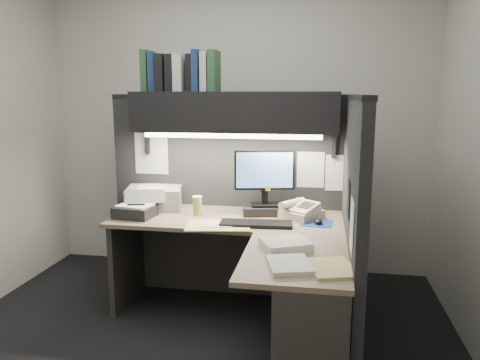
# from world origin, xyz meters

# --- Properties ---
(floor) EXTENTS (3.50, 3.50, 0.00)m
(floor) POSITION_xyz_m (0.00, 0.00, 0.00)
(floor) COLOR black
(floor) RESTS_ON ground
(wall_back) EXTENTS (3.50, 0.04, 2.70)m
(wall_back) POSITION_xyz_m (0.00, 1.50, 1.35)
(wall_back) COLOR silver
(wall_back) RESTS_ON floor
(wall_front) EXTENTS (3.50, 0.04, 2.70)m
(wall_front) POSITION_xyz_m (0.00, -1.50, 1.35)
(wall_front) COLOR silver
(wall_front) RESTS_ON floor
(partition_back) EXTENTS (1.90, 0.06, 1.60)m
(partition_back) POSITION_xyz_m (0.03, 0.93, 0.80)
(partition_back) COLOR black
(partition_back) RESTS_ON floor
(partition_right) EXTENTS (0.06, 1.50, 1.60)m
(partition_right) POSITION_xyz_m (0.98, 0.18, 0.80)
(partition_right) COLOR black
(partition_right) RESTS_ON floor
(desk) EXTENTS (1.70, 1.53, 0.73)m
(desk) POSITION_xyz_m (0.43, -0.00, 0.44)
(desk) COLOR #846C54
(desk) RESTS_ON floor
(overhead_shelf) EXTENTS (1.55, 0.34, 0.30)m
(overhead_shelf) POSITION_xyz_m (0.12, 0.75, 1.50)
(overhead_shelf) COLOR black
(overhead_shelf) RESTS_ON partition_back
(task_light_tube) EXTENTS (1.32, 0.04, 0.04)m
(task_light_tube) POSITION_xyz_m (0.12, 0.61, 1.33)
(task_light_tube) COLOR white
(task_light_tube) RESTS_ON overhead_shelf
(monitor) EXTENTS (0.45, 0.26, 0.49)m
(monitor) POSITION_xyz_m (0.37, 0.69, 0.93)
(monitor) COLOR black
(monitor) RESTS_ON desk
(keyboard) EXTENTS (0.51, 0.20, 0.02)m
(keyboard) POSITION_xyz_m (0.35, 0.38, 0.74)
(keyboard) COLOR black
(keyboard) RESTS_ON desk
(mousepad) EXTENTS (0.23, 0.21, 0.00)m
(mousepad) POSITION_xyz_m (0.76, 0.50, 0.73)
(mousepad) COLOR navy
(mousepad) RESTS_ON desk
(mouse) EXTENTS (0.07, 0.10, 0.04)m
(mouse) POSITION_xyz_m (0.77, 0.48, 0.75)
(mouse) COLOR black
(mouse) RESTS_ON mousepad
(telephone) EXTENTS (0.35, 0.35, 0.10)m
(telephone) POSITION_xyz_m (0.65, 0.63, 0.78)
(telephone) COLOR #C3B496
(telephone) RESTS_ON desk
(coffee_cup) EXTENTS (0.08, 0.08, 0.13)m
(coffee_cup) POSITION_xyz_m (-0.13, 0.59, 0.80)
(coffee_cup) COLOR #ADBE4C
(coffee_cup) RESTS_ON desk
(printer) EXTENTS (0.49, 0.45, 0.17)m
(printer) POSITION_xyz_m (-0.53, 0.74, 0.81)
(printer) COLOR #9C9FA2
(printer) RESTS_ON desk
(notebook_stack) EXTENTS (0.30, 0.26, 0.08)m
(notebook_stack) POSITION_xyz_m (-0.57, 0.45, 0.77)
(notebook_stack) COLOR black
(notebook_stack) RESTS_ON desk
(open_folder) EXTENTS (0.48, 0.35, 0.01)m
(open_folder) POSITION_xyz_m (0.09, 0.32, 0.73)
(open_folder) COLOR #D4C477
(open_folder) RESTS_ON desk
(paper_stack_a) EXTENTS (0.34, 0.32, 0.05)m
(paper_stack_a) POSITION_xyz_m (0.58, -0.08, 0.76)
(paper_stack_a) COLOR white
(paper_stack_a) RESTS_ON desk
(paper_stack_b) EXTENTS (0.28, 0.32, 0.03)m
(paper_stack_b) POSITION_xyz_m (0.63, -0.38, 0.74)
(paper_stack_b) COLOR white
(paper_stack_b) RESTS_ON desk
(manila_stack) EXTENTS (0.31, 0.35, 0.02)m
(manila_stack) POSITION_xyz_m (0.85, -0.38, 0.74)
(manila_stack) COLOR #D4C477
(manila_stack) RESTS_ON desk
(binder_row) EXTENTS (0.57, 0.25, 0.31)m
(binder_row) POSITION_xyz_m (-0.29, 0.75, 1.79)
(binder_row) COLOR #295230
(binder_row) RESTS_ON overhead_shelf
(pinned_papers) EXTENTS (1.76, 1.31, 0.51)m
(pinned_papers) POSITION_xyz_m (0.42, 0.56, 1.05)
(pinned_papers) COLOR white
(pinned_papers) RESTS_ON partition_back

